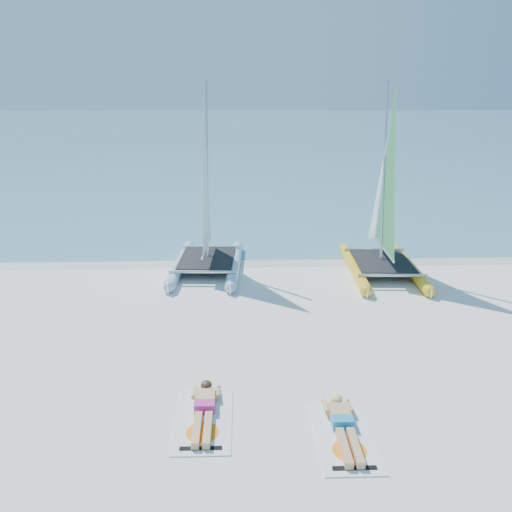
{
  "coord_description": "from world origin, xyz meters",
  "views": [
    {
      "loc": [
        -1.32,
        -10.61,
        5.62
      ],
      "look_at": [
        -0.95,
        1.2,
        1.61
      ],
      "focal_mm": 35.0,
      "sensor_mm": 36.0,
      "label": 1
    }
  ],
  "objects_px": {
    "towel_b": "(345,437)",
    "sunbather_b": "(343,424)",
    "catamaran_blue": "(206,215)",
    "catamaran_yellow": "(383,211)",
    "sunbather_a": "(204,408)",
    "towel_a": "(204,420)"
  },
  "relations": [
    {
      "from": "towel_b",
      "to": "sunbather_b",
      "type": "bearing_deg",
      "value": 90.0
    },
    {
      "from": "catamaran_blue",
      "to": "catamaran_yellow",
      "type": "xyz_separation_m",
      "value": [
        5.6,
        -0.11,
        0.1
      ]
    },
    {
      "from": "sunbather_a",
      "to": "sunbather_b",
      "type": "distance_m",
      "value": 2.48
    },
    {
      "from": "towel_a",
      "to": "sunbather_b",
      "type": "xyz_separation_m",
      "value": [
        2.42,
        -0.33,
        0.11
      ]
    },
    {
      "from": "catamaran_blue",
      "to": "sunbather_b",
      "type": "height_order",
      "value": "catamaran_blue"
    },
    {
      "from": "sunbather_a",
      "to": "towel_b",
      "type": "bearing_deg",
      "value": -16.4
    },
    {
      "from": "sunbather_b",
      "to": "sunbather_a",
      "type": "bearing_deg",
      "value": 167.86
    },
    {
      "from": "catamaran_yellow",
      "to": "towel_b",
      "type": "xyz_separation_m",
      "value": [
        -2.77,
        -8.29,
        -1.89
      ]
    },
    {
      "from": "catamaran_yellow",
      "to": "sunbather_a",
      "type": "distance_m",
      "value": 9.36
    },
    {
      "from": "towel_a",
      "to": "sunbather_a",
      "type": "bearing_deg",
      "value": 90.0
    },
    {
      "from": "sunbather_a",
      "to": "sunbather_b",
      "type": "relative_size",
      "value": 1.0
    },
    {
      "from": "catamaran_blue",
      "to": "sunbather_b",
      "type": "distance_m",
      "value": 8.84
    },
    {
      "from": "catamaran_yellow",
      "to": "sunbather_b",
      "type": "distance_m",
      "value": 8.75
    },
    {
      "from": "catamaran_yellow",
      "to": "towel_b",
      "type": "distance_m",
      "value": 8.95
    },
    {
      "from": "sunbather_a",
      "to": "towel_b",
      "type": "xyz_separation_m",
      "value": [
        2.42,
        -0.71,
        -0.11
      ]
    },
    {
      "from": "catamaran_blue",
      "to": "towel_a",
      "type": "relative_size",
      "value": 3.26
    },
    {
      "from": "catamaran_blue",
      "to": "catamaran_yellow",
      "type": "bearing_deg",
      "value": 1.7
    },
    {
      "from": "towel_a",
      "to": "sunbather_b",
      "type": "height_order",
      "value": "sunbather_b"
    },
    {
      "from": "catamaran_blue",
      "to": "sunbather_a",
      "type": "height_order",
      "value": "catamaran_blue"
    },
    {
      "from": "catamaran_blue",
      "to": "sunbather_a",
      "type": "bearing_deg",
      "value": -84.16
    },
    {
      "from": "towel_a",
      "to": "sunbather_a",
      "type": "distance_m",
      "value": 0.22
    },
    {
      "from": "catamaran_blue",
      "to": "sunbather_b",
      "type": "relative_size",
      "value": 3.5
    }
  ]
}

